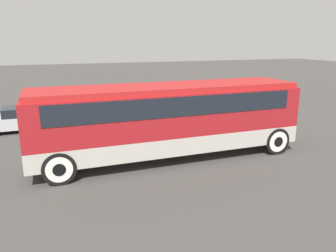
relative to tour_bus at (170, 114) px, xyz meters
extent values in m
plane|color=#423F3D|center=(-0.10, 0.00, -1.84)|extent=(120.00, 120.00, 0.00)
cube|color=#B7B2A8|center=(-0.10, 0.00, -1.01)|extent=(10.86, 2.53, 0.70)
cube|color=maroon|center=(-0.10, 0.00, 0.16)|extent=(10.86, 2.53, 1.63)
cube|color=black|center=(-0.10, 0.00, 0.55)|extent=(9.56, 2.57, 0.73)
cube|color=#B21E1E|center=(-0.10, 0.00, 1.08)|extent=(10.64, 2.32, 0.22)
cube|color=maroon|center=(5.18, 0.00, -0.08)|extent=(0.36, 2.43, 1.86)
cylinder|color=black|center=(4.42, -1.15, -1.27)|extent=(1.14, 0.28, 1.14)
cylinder|color=silver|center=(4.42, -1.15, -1.27)|extent=(0.89, 0.30, 0.89)
cylinder|color=black|center=(4.42, -1.15, -1.27)|extent=(0.43, 0.32, 0.43)
cylinder|color=black|center=(4.42, 1.15, -1.27)|extent=(1.14, 0.28, 1.14)
cylinder|color=silver|center=(4.42, 1.15, -1.27)|extent=(0.89, 0.30, 0.89)
cylinder|color=black|center=(4.42, 1.15, -1.27)|extent=(0.43, 0.32, 0.43)
cylinder|color=black|center=(-4.44, -1.15, -1.27)|extent=(1.14, 0.28, 1.14)
cylinder|color=silver|center=(-4.44, -1.15, -1.27)|extent=(0.89, 0.30, 0.89)
cylinder|color=black|center=(-4.44, -1.15, -1.27)|extent=(0.43, 0.32, 0.43)
cylinder|color=black|center=(-4.44, 1.15, -1.27)|extent=(1.14, 0.28, 1.14)
cylinder|color=silver|center=(-4.44, 1.15, -1.27)|extent=(0.89, 0.30, 0.89)
cylinder|color=black|center=(-4.44, 1.15, -1.27)|extent=(0.43, 0.32, 0.43)
cube|color=#BCBCC1|center=(-5.59, 6.82, -1.31)|extent=(4.31, 1.80, 0.61)
cube|color=black|center=(-5.76, 6.82, -0.78)|extent=(2.24, 1.62, 0.46)
cylinder|color=black|center=(-3.86, 6.01, -1.54)|extent=(0.60, 0.22, 0.60)
cylinder|color=black|center=(-3.86, 6.01, -1.54)|extent=(0.23, 0.26, 0.23)
cylinder|color=black|center=(-3.86, 7.63, -1.54)|extent=(0.60, 0.22, 0.60)
cylinder|color=black|center=(-3.86, 7.63, -1.54)|extent=(0.23, 0.26, 0.23)
cube|color=#7A6B5B|center=(5.48, 6.15, -1.27)|extent=(4.40, 1.88, 0.68)
cube|color=black|center=(5.30, 6.15, -0.70)|extent=(2.29, 1.70, 0.46)
cylinder|color=black|center=(7.25, 5.30, -1.53)|extent=(0.62, 0.22, 0.62)
cylinder|color=black|center=(7.25, 5.30, -1.53)|extent=(0.24, 0.26, 0.24)
cylinder|color=black|center=(7.25, 7.00, -1.53)|extent=(0.62, 0.22, 0.62)
cylinder|color=black|center=(7.25, 7.00, -1.53)|extent=(0.24, 0.26, 0.24)
cylinder|color=black|center=(3.71, 5.30, -1.53)|extent=(0.62, 0.22, 0.62)
cylinder|color=black|center=(3.71, 5.30, -1.53)|extent=(0.24, 0.26, 0.24)
cylinder|color=black|center=(3.71, 7.00, -1.53)|extent=(0.62, 0.22, 0.62)
cylinder|color=black|center=(3.71, 7.00, -1.53)|extent=(0.24, 0.26, 0.24)
camera|label=1|loc=(-4.61, -12.05, 2.89)|focal=35.00mm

